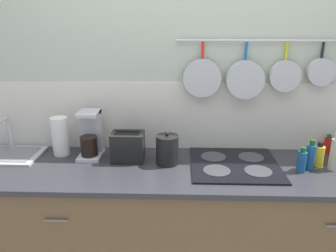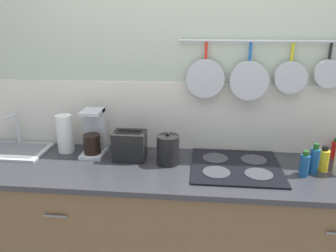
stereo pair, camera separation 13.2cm
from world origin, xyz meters
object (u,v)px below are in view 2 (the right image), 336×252
(coffee_maker, at_px, (94,135))
(bottle_olive_oil, at_px, (335,149))
(toaster, at_px, (130,145))
(bottle_vinegar, at_px, (314,160))
(paper_towel_roll, at_px, (65,134))
(bottle_hot_sauce, at_px, (304,165))
(bottle_dish_soap, at_px, (323,160))
(kettle, at_px, (168,150))

(coffee_maker, relative_size, bottle_olive_oil, 2.24)
(coffee_maker, bearing_deg, toaster, -15.51)
(coffee_maker, xyz_separation_m, bottle_vinegar, (1.43, -0.17, -0.05))
(paper_towel_roll, height_order, bottle_hot_sauce, paper_towel_roll)
(toaster, height_order, bottle_vinegar, toaster)
(paper_towel_roll, xyz_separation_m, toaster, (0.48, -0.08, -0.04))
(bottle_dish_soap, bearing_deg, bottle_hot_sauce, -146.59)
(toaster, bearing_deg, bottle_hot_sauce, -7.41)
(bottle_olive_oil, bearing_deg, paper_towel_roll, -177.63)
(toaster, bearing_deg, paper_towel_roll, 170.12)
(bottle_dish_soap, bearing_deg, coffee_maker, 175.33)
(coffee_maker, xyz_separation_m, bottle_dish_soap, (1.50, -0.12, -0.06))
(toaster, distance_m, bottle_olive_oil, 1.39)
(coffee_maker, distance_m, bottle_dish_soap, 1.51)
(bottle_vinegar, xyz_separation_m, bottle_olive_oil, (0.22, 0.26, -0.02))
(bottle_dish_soap, bearing_deg, bottle_olive_oil, 54.98)
(paper_towel_roll, distance_m, toaster, 0.49)
(kettle, distance_m, bottle_vinegar, 0.90)
(bottle_dish_soap, relative_size, bottle_olive_oil, 1.15)
(bottle_hot_sauce, bearing_deg, toaster, 172.59)
(kettle, xyz_separation_m, bottle_hot_sauce, (0.83, -0.10, -0.02))
(coffee_maker, relative_size, bottle_dish_soap, 1.95)
(bottle_hot_sauce, distance_m, bottle_vinegar, 0.08)
(coffee_maker, height_order, bottle_olive_oil, coffee_maker)
(coffee_maker, relative_size, kettle, 1.47)
(toaster, relative_size, bottle_olive_oil, 1.63)
(toaster, bearing_deg, bottle_vinegar, -4.84)
(bottle_vinegar, xyz_separation_m, bottle_dish_soap, (0.07, 0.05, -0.01))
(toaster, xyz_separation_m, kettle, (0.26, -0.05, -0.00))
(paper_towel_roll, xyz_separation_m, bottle_hot_sauce, (1.58, -0.23, -0.06))
(paper_towel_roll, bearing_deg, bottle_dish_soap, -4.42)
(coffee_maker, bearing_deg, kettle, -12.73)
(coffee_maker, xyz_separation_m, toaster, (0.27, -0.07, -0.04))
(kettle, relative_size, bottle_hot_sauce, 1.33)
(bottle_dish_soap, distance_m, bottle_olive_oil, 0.26)
(paper_towel_roll, height_order, bottle_vinegar, paper_towel_roll)
(kettle, xyz_separation_m, bottle_olive_oil, (1.12, 0.21, -0.03))
(coffee_maker, distance_m, kettle, 0.54)
(coffee_maker, xyz_separation_m, bottle_hot_sauce, (1.36, -0.22, -0.06))
(paper_towel_roll, xyz_separation_m, kettle, (0.74, -0.13, -0.04))
(coffee_maker, relative_size, toaster, 1.38)
(coffee_maker, relative_size, bottle_vinegar, 1.63)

